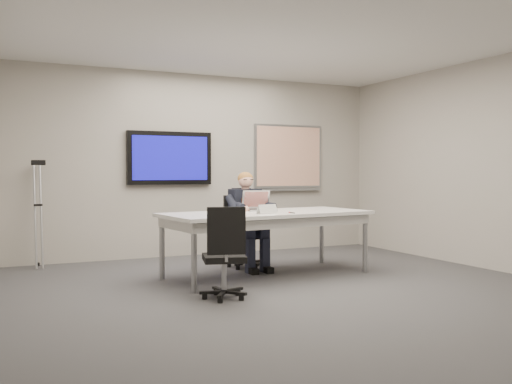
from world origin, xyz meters
name	(u,v)px	position (x,y,z in m)	size (l,w,h in m)	color
floor	(294,290)	(0.00, 0.00, 0.00)	(6.00, 6.00, 0.02)	#363739
ceiling	(294,31)	(0.00, 0.00, 2.80)	(6.00, 6.00, 0.02)	silver
wall_back	(200,165)	(0.00, 3.00, 1.40)	(6.00, 0.02, 2.80)	#A5A195
wall_right	(495,164)	(3.00, 0.00, 1.40)	(0.02, 6.00, 2.80)	#A5A195
conference_table	(267,219)	(0.13, 0.91, 0.70)	(2.68, 1.34, 0.80)	white
tv_display	(170,158)	(-0.50, 2.95, 1.50)	(1.30, 0.09, 0.80)	black
whiteboard	(288,158)	(1.55, 2.97, 1.53)	(1.25, 0.08, 1.10)	gray
office_chair_far	(242,245)	(0.12, 1.65, 0.30)	(0.51, 0.51, 0.97)	black
office_chair_near	(225,270)	(-0.84, -0.08, 0.30)	(0.55, 0.55, 0.95)	black
seated_person	(250,230)	(0.13, 1.41, 0.52)	(0.41, 0.69, 1.29)	#1D2031
crutch	(38,213)	(-2.39, 2.77, 0.74)	(0.20, 0.38, 1.48)	#A1A3A8
laptop	(259,205)	(0.16, 1.20, 0.86)	(0.40, 0.39, 0.26)	#A8A8AA
name_tent	(267,209)	(0.00, 0.66, 0.85)	(0.28, 0.08, 0.11)	silver
pen	(292,213)	(0.30, 0.59, 0.80)	(0.01, 0.01, 0.15)	black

